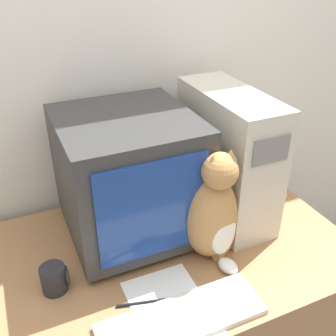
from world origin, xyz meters
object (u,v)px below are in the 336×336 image
at_px(keyboard, 182,319).
at_px(crt_monitor, 129,176).
at_px(cat, 212,213).
at_px(pen, 144,303).
at_px(computer_tower, 227,155).
at_px(mug, 55,279).
at_px(book_stack, 257,185).

bearing_deg(keyboard, crt_monitor, 89.01).
distance_m(cat, pen, 0.34).
xyz_separation_m(computer_tower, pen, (-0.45, -0.31, -0.23)).
xyz_separation_m(keyboard, pen, (-0.07, 0.10, -0.01)).
height_order(computer_tower, mug, computer_tower).
height_order(computer_tower, pen, computer_tower).
bearing_deg(crt_monitor, computer_tower, -4.03).
height_order(crt_monitor, pen, crt_monitor).
bearing_deg(keyboard, computer_tower, 47.45).
distance_m(keyboard, pen, 0.12).
xyz_separation_m(crt_monitor, keyboard, (-0.01, -0.43, -0.22)).
xyz_separation_m(cat, book_stack, (0.37, 0.25, -0.14)).
xyz_separation_m(crt_monitor, mug, (-0.30, -0.17, -0.18)).
height_order(crt_monitor, mug, crt_monitor).
xyz_separation_m(crt_monitor, cat, (0.20, -0.23, -0.06)).
relative_size(book_stack, pen, 1.19).
xyz_separation_m(computer_tower, book_stack, (0.20, 0.05, -0.21)).
relative_size(keyboard, pen, 2.97).
bearing_deg(cat, crt_monitor, 121.06).
bearing_deg(book_stack, computer_tower, -165.30).
relative_size(crt_monitor, cat, 1.14).
bearing_deg(book_stack, keyboard, -141.23).
relative_size(cat, mug, 4.50).
bearing_deg(pen, mug, 144.17).
distance_m(book_stack, mug, 0.89).
bearing_deg(pen, computer_tower, 34.47).
relative_size(crt_monitor, mug, 5.13).
xyz_separation_m(book_stack, mug, (-0.87, -0.20, 0.01)).
height_order(crt_monitor, computer_tower, computer_tower).
height_order(keyboard, cat, cat).
distance_m(keyboard, book_stack, 0.73).
height_order(cat, pen, cat).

